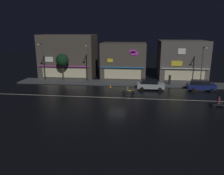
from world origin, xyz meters
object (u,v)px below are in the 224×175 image
at_px(traffic_cone, 110,86).
at_px(parked_car_near_kerb, 201,85).
at_px(streetlamp_east, 203,63).
at_px(streetlamp_west, 43,59).
at_px(pedestrian_on_sidewalk, 170,80).
at_px(motorcycle_lead, 219,103).
at_px(motorcycle_following, 128,91).
at_px(parked_car_trailing, 150,85).
at_px(streetlamp_mid, 88,60).

bearing_deg(traffic_cone, parked_car_near_kerb, -1.04).
bearing_deg(streetlamp_east, traffic_cone, -169.37).
distance_m(streetlamp_west, pedestrian_on_sidewalk, 23.02).
xyz_separation_m(motorcycle_lead, motorcycle_following, (-11.50, 4.54, 0.00)).
bearing_deg(parked_car_trailing, streetlamp_west, 171.72).
xyz_separation_m(streetlamp_east, parked_car_near_kerb, (-0.83, -3.15, -3.21)).
relative_size(streetlamp_west, pedestrian_on_sidewalk, 3.92).
distance_m(streetlamp_mid, pedestrian_on_sidewalk, 14.88).
bearing_deg(motorcycle_following, parked_car_trailing, 43.29).
bearing_deg(motorcycle_following, streetlamp_mid, 137.89).
relative_size(streetlamp_mid, streetlamp_east, 1.03).
distance_m(pedestrian_on_sidewalk, motorcycle_following, 9.92).
bearing_deg(parked_car_near_kerb, motorcycle_lead, 90.30).
bearing_deg(streetlamp_mid, motorcycle_following, -41.83).
bearing_deg(streetlamp_west, pedestrian_on_sidewalk, 2.23).
relative_size(streetlamp_mid, motorcycle_lead, 3.60).
bearing_deg(streetlamp_east, parked_car_near_kerb, -104.67).
height_order(parked_car_trailing, motorcycle_following, parked_car_trailing).
distance_m(parked_car_trailing, motorcycle_lead, 11.22).
bearing_deg(motorcycle_lead, streetlamp_mid, -32.38).
bearing_deg(traffic_cone, streetlamp_mid, 147.51).
height_order(streetlamp_west, parked_car_trailing, streetlamp_west).
xyz_separation_m(motorcycle_following, traffic_cone, (-3.12, 3.92, -0.36)).
distance_m(streetlamp_west, traffic_cone, 13.40).
bearing_deg(streetlamp_east, motorcycle_following, -150.98).
bearing_deg(streetlamp_mid, parked_car_trailing, -17.20).
bearing_deg(pedestrian_on_sidewalk, traffic_cone, -53.99).
relative_size(parked_car_near_kerb, traffic_cone, 7.82).
distance_m(streetlamp_west, motorcycle_following, 17.25).
relative_size(streetlamp_mid, traffic_cone, 12.44).
height_order(streetlamp_east, traffic_cone, streetlamp_east).
distance_m(parked_car_near_kerb, motorcycle_following, 12.02).
xyz_separation_m(streetlamp_east, traffic_cone, (-15.40, -2.89, -3.81)).
bearing_deg(motorcycle_lead, pedestrian_on_sidewalk, -70.62).
bearing_deg(motorcycle_lead, motorcycle_following, -23.30).
distance_m(pedestrian_on_sidewalk, motorcycle_lead, 12.36).
distance_m(motorcycle_lead, motorcycle_following, 12.36).
height_order(streetlamp_mid, streetlamp_east, streetlamp_mid).
bearing_deg(streetlamp_mid, traffic_cone, -32.49).
bearing_deg(traffic_cone, motorcycle_lead, -30.06).
xyz_separation_m(parked_car_trailing, traffic_cone, (-6.60, 0.61, -0.59)).
relative_size(streetlamp_mid, pedestrian_on_sidewalk, 3.81).
bearing_deg(traffic_cone, pedestrian_on_sidewalk, 16.78).
bearing_deg(parked_car_near_kerb, streetlamp_mid, -9.13).
bearing_deg(parked_car_near_kerb, motorcycle_following, 17.71).
xyz_separation_m(parked_car_trailing, motorcycle_lead, (8.02, -7.85, -0.24)).
relative_size(parked_car_trailing, motorcycle_following, 2.26).
relative_size(streetlamp_east, motorcycle_lead, 3.49).
relative_size(streetlamp_west, motorcycle_following, 3.71).
height_order(pedestrian_on_sidewalk, traffic_cone, pedestrian_on_sidewalk).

